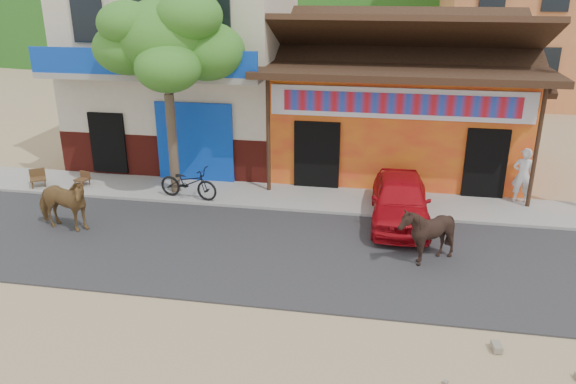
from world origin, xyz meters
name	(u,v)px	position (x,y,z in m)	size (l,w,h in m)	color
ground	(291,311)	(0.00, 0.00, 0.00)	(120.00, 120.00, 0.00)	#9E825B
road	(309,254)	(0.00, 2.50, 0.02)	(60.00, 5.00, 0.04)	#28282B
sidewalk	(325,200)	(0.00, 6.00, 0.06)	(60.00, 2.00, 0.12)	gray
dance_club	(397,115)	(2.00, 10.00, 1.80)	(8.00, 6.00, 3.60)	orange
cafe_building	(188,60)	(-5.50, 10.00, 3.50)	(7.00, 6.00, 7.00)	beige
tree	(169,94)	(-4.60, 5.80, 3.12)	(3.00, 3.00, 6.00)	#2D721E
cow_tan	(62,204)	(-6.52, 2.74, 0.78)	(0.79, 1.74, 1.47)	brown
cow_dark	(427,234)	(2.72, 2.54, 0.76)	(1.16, 1.30, 1.44)	black
red_car	(400,200)	(2.15, 4.80, 0.69)	(1.52, 3.79, 1.29)	#B70D17
scooter	(188,183)	(-4.00, 5.30, 0.60)	(0.64, 1.84, 0.97)	black
pedestrian	(523,175)	(5.63, 6.70, 0.94)	(0.60, 0.39, 1.64)	white
cafe_chair_left	(81,173)	(-7.68, 5.73, 0.52)	(0.38, 0.38, 0.81)	#482F18
cafe_chair_right	(37,171)	(-9.00, 5.43, 0.62)	(0.47, 0.47, 1.00)	#472917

